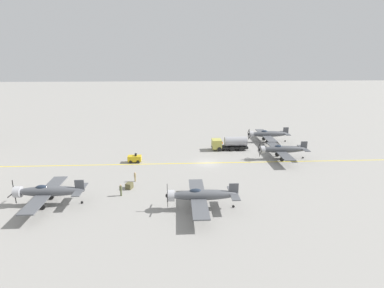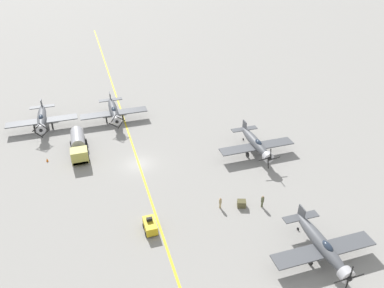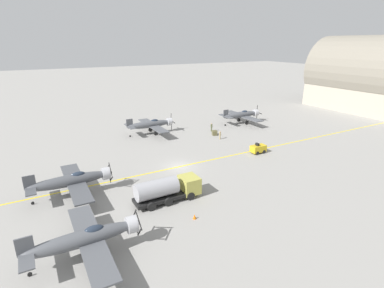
% 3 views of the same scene
% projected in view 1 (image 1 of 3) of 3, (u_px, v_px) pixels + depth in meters
% --- Properties ---
extents(ground_plane, '(400.00, 400.00, 0.00)m').
position_uv_depth(ground_plane, '(207.00, 163.00, 58.94)').
color(ground_plane, gray).
extents(taxiway_stripe, '(0.30, 160.00, 0.01)m').
position_uv_depth(taxiway_stripe, '(207.00, 163.00, 58.94)').
color(taxiway_stripe, yellow).
rests_on(taxiway_stripe, ground).
extents(airplane_near_center, '(12.00, 9.98, 3.65)m').
position_uv_depth(airplane_near_center, '(282.00, 149.00, 60.75)').
color(airplane_near_center, '#484B50').
rests_on(airplane_near_center, ground).
extents(airplane_near_right, '(12.00, 9.98, 3.65)m').
position_uv_depth(airplane_near_right, '(267.00, 134.00, 72.72)').
color(airplane_near_right, '#4F5156').
rests_on(airplane_near_right, ground).
extents(airplane_far_left, '(12.00, 9.98, 3.80)m').
position_uv_depth(airplane_far_left, '(48.00, 191.00, 41.93)').
color(airplane_far_left, '#4F5257').
rests_on(airplane_far_left, ground).
extents(airplane_mid_left, '(12.00, 9.98, 3.79)m').
position_uv_depth(airplane_mid_left, '(201.00, 195.00, 40.80)').
color(airplane_mid_left, '#525459').
rests_on(airplane_mid_left, ground).
extents(fuel_tanker, '(2.68, 8.00, 2.98)m').
position_uv_depth(fuel_tanker, '(230.00, 143.00, 66.90)').
color(fuel_tanker, black).
rests_on(fuel_tanker, ground).
extents(tow_tractor, '(1.57, 2.60, 1.79)m').
position_uv_depth(tow_tractor, '(135.00, 158.00, 59.15)').
color(tow_tractor, gold).
rests_on(tow_tractor, ground).
extents(ground_crew_walking, '(0.36, 0.36, 1.64)m').
position_uv_depth(ground_crew_walking, '(135.00, 176.00, 50.05)').
color(ground_crew_walking, tan).
rests_on(ground_crew_walking, ground).
extents(ground_crew_inspecting, '(0.39, 0.39, 1.81)m').
position_uv_depth(ground_crew_inspecting, '(121.00, 190.00, 44.88)').
color(ground_crew_inspecting, '#515638').
rests_on(ground_crew_inspecting, ground).
extents(supply_crate_by_tanker, '(1.35, 1.23, 0.92)m').
position_uv_depth(supply_crate_by_tanker, '(129.00, 186.00, 47.50)').
color(supply_crate_by_tanker, brown).
rests_on(supply_crate_by_tanker, ground).
extents(traffic_cone, '(0.36, 0.36, 0.55)m').
position_uv_depth(traffic_cone, '(222.00, 142.00, 71.95)').
color(traffic_cone, orange).
rests_on(traffic_cone, ground).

